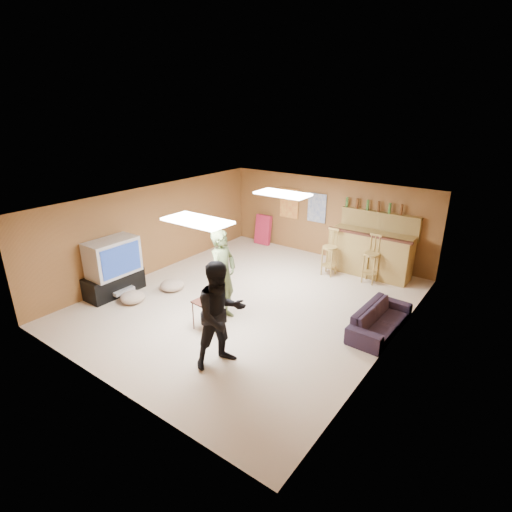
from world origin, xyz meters
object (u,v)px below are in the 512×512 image
Objects in this scene: tv_body at (113,257)px; bar_counter at (370,254)px; person_olive at (223,276)px; person_black at (221,315)px; tray_table at (206,315)px; sofa at (380,320)px.

tv_body is 6.09m from bar_counter.
person_olive is 1.47m from person_black.
person_olive reaches higher than bar_counter.
tray_table is at bearing 78.73° from person_black.
person_olive is at bearing 89.65° from tray_table.
person_olive is at bearing -111.06° from bar_counter.
tray_table is (-0.93, 0.63, -0.61)m from person_black.
tray_table is (-2.69, -1.88, 0.05)m from sofa.
person_olive reaches higher than tv_body.
person_black is at bearing 147.08° from sofa.
bar_counter is 1.11× the size of person_black.
sofa is 2.85× the size of tray_table.
sofa is (5.35, 1.97, -0.65)m from tv_body.
bar_counter is 3.39× the size of tray_table.
bar_counter is at bearing 16.62° from person_black.
person_olive is at bearing 119.18° from sofa.
tray_table is (-1.49, -4.36, -0.26)m from bar_counter.
bar_counter reaches higher than sofa.
person_olive is (-1.48, -3.85, 0.38)m from bar_counter.
bar_counter is at bearing -28.89° from person_olive.
tv_body reaches higher than tray_table.
sofa is at bearing -64.15° from bar_counter.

